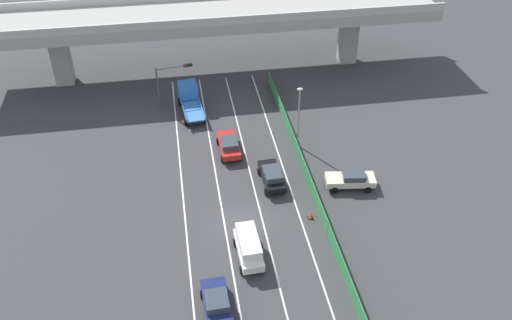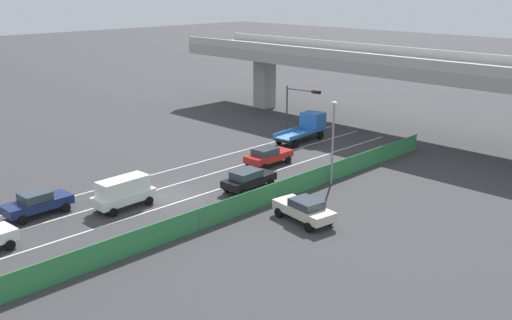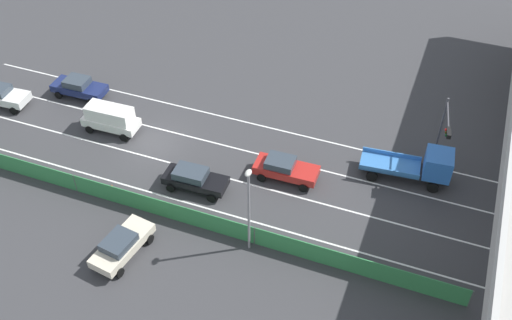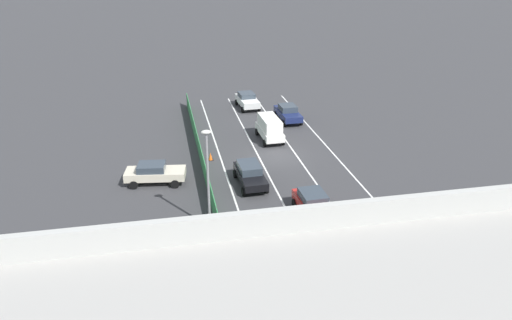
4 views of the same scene
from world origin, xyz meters
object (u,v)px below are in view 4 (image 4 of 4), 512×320
Objects in this scene: car_van_white at (270,127)px; car_sedan_black at (250,174)px; car_sedan_red at (314,205)px; car_sedan_navy at (288,113)px; car_hatchback_white at (247,100)px; street_lamp at (208,170)px; traffic_cone at (210,156)px; traffic_light at (482,242)px; parked_sedan_cream at (155,172)px; flatbed_truck_blue at (432,277)px.

car_van_white is 0.98× the size of car_sedan_black.
car_van_white is 0.97× the size of car_sedan_red.
car_sedan_navy is (-3.04, -4.91, -0.33)m from car_van_white.
car_hatchback_white is 24.46m from car_sedan_red.
street_lamp reaches higher than traffic_cone.
traffic_light reaches higher than car_sedan_navy.
traffic_light is (-4.81, 24.19, 2.42)m from car_van_white.
parked_sedan_cream is at bearing 41.59° from car_sedan_navy.
car_sedan_black is 6.58× the size of traffic_cone.
car_sedan_red is 19.52m from car_sedan_navy.
street_lamp is at bearing 0.12° from car_sedan_red.
traffic_cone is at bearing -65.79° from flatbed_truck_blue.
car_sedan_black is 1.04× the size of car_hatchback_white.
car_sedan_navy is 6.62× the size of traffic_cone.
flatbed_truck_blue is at bearing -22.06° from traffic_light.
car_sedan_red reaches higher than traffic_cone.
flatbed_truck_blue is 13.93m from street_lamp.
traffic_light reaches higher than flatbed_truck_blue.
flatbed_truck_blue is at bearing 138.21° from street_lamp.
car_sedan_black is 6.44m from car_sedan_red.
car_sedan_navy is 18.16m from parked_sedan_cream.
traffic_light reaches higher than traffic_cone.
car_sedan_black is 15.19m from car_sedan_navy.
parked_sedan_cream reaches higher than traffic_cone.
street_lamp is (7.19, 14.35, 2.83)m from car_van_white.
street_lamp is at bearing 74.16° from car_hatchback_white.
car_sedan_navy reaches higher than car_hatchback_white.
car_sedan_black is at bearing 166.85° from parked_sedan_cream.
car_van_white is at bearing -111.83° from car_sedan_black.
traffic_light is at bearing 117.55° from traffic_cone.
car_sedan_black is 7.21m from parked_sedan_cream.
car_sedan_black is at bearing -59.46° from car_sedan_red.
flatbed_truck_blue is at bearing 113.96° from car_sedan_black.
car_sedan_red is at bearing -179.88° from street_lamp.
car_hatchback_white is 25.63m from street_lamp.
flatbed_truck_blue is 21.20m from parked_sedan_cream.
car_sedan_red is 9.69m from flatbed_truck_blue.
traffic_light is (-5.06, 9.85, 2.76)m from car_sedan_red.
car_sedan_black is at bearing -123.41° from street_lamp.
car_sedan_black reaches higher than parked_sedan_cream.
car_hatchback_white is 0.95× the size of car_sedan_navy.
car_van_white reaches higher than parked_sedan_cream.
car_sedan_navy is 0.72× the size of flatbed_truck_blue.
car_sedan_navy is at bearing -90.09° from flatbed_truck_blue.
parked_sedan_cream is (10.55, 7.15, -0.35)m from car_van_white.
traffic_light is (-1.81, 0.73, 2.31)m from flatbed_truck_blue.
flatbed_truck_blue reaches higher than parked_sedan_cream.
street_lamp reaches higher than car_van_white.
car_sedan_red is 0.72× the size of flatbed_truck_blue.
parked_sedan_cream is 23.10m from traffic_light.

